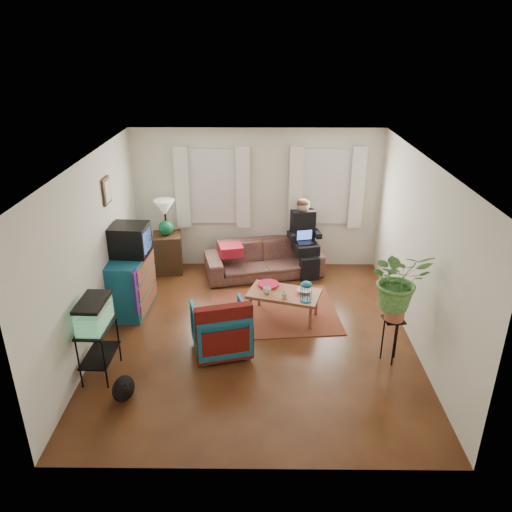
{
  "coord_description": "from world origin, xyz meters",
  "views": [
    {
      "loc": [
        0.06,
        -6.28,
        4.07
      ],
      "look_at": [
        0.0,
        0.4,
        1.1
      ],
      "focal_mm": 35.0,
      "sensor_mm": 36.0,
      "label": 1
    }
  ],
  "objects_px": {
    "aquarium_stand": "(99,350)",
    "plant_stand": "(391,340)",
    "dresser": "(131,283)",
    "side_table": "(168,253)",
    "sofa": "(264,254)",
    "armchair": "(220,327)",
    "coffee_table": "(284,305)"
  },
  "relations": [
    {
      "from": "armchair",
      "to": "dresser",
      "type": "bearing_deg",
      "value": -52.66
    },
    {
      "from": "side_table",
      "to": "plant_stand",
      "type": "distance_m",
      "value": 4.46
    },
    {
      "from": "side_table",
      "to": "dresser",
      "type": "height_order",
      "value": "dresser"
    },
    {
      "from": "side_table",
      "to": "armchair",
      "type": "distance_m",
      "value": 2.82
    },
    {
      "from": "side_table",
      "to": "coffee_table",
      "type": "height_order",
      "value": "side_table"
    },
    {
      "from": "side_table",
      "to": "coffee_table",
      "type": "bearing_deg",
      "value": -38.94
    },
    {
      "from": "coffee_table",
      "to": "armchair",
      "type": "bearing_deg",
      "value": -118.78
    },
    {
      "from": "side_table",
      "to": "coffee_table",
      "type": "relative_size",
      "value": 0.68
    },
    {
      "from": "dresser",
      "to": "coffee_table",
      "type": "bearing_deg",
      "value": -2.46
    },
    {
      "from": "dresser",
      "to": "armchair",
      "type": "xyz_separation_m",
      "value": [
        1.51,
        -1.16,
        -0.08
      ]
    },
    {
      "from": "side_table",
      "to": "armchair",
      "type": "relative_size",
      "value": 0.96
    },
    {
      "from": "sofa",
      "to": "side_table",
      "type": "distance_m",
      "value": 1.78
    },
    {
      "from": "sofa",
      "to": "aquarium_stand",
      "type": "height_order",
      "value": "sofa"
    },
    {
      "from": "aquarium_stand",
      "to": "armchair",
      "type": "distance_m",
      "value": 1.61
    },
    {
      "from": "dresser",
      "to": "aquarium_stand",
      "type": "distance_m",
      "value": 1.71
    },
    {
      "from": "dresser",
      "to": "plant_stand",
      "type": "height_order",
      "value": "dresser"
    },
    {
      "from": "side_table",
      "to": "plant_stand",
      "type": "bearing_deg",
      "value": -38.88
    },
    {
      "from": "sofa",
      "to": "armchair",
      "type": "height_order",
      "value": "sofa"
    },
    {
      "from": "dresser",
      "to": "armchair",
      "type": "relative_size",
      "value": 1.34
    },
    {
      "from": "dresser",
      "to": "plant_stand",
      "type": "distance_m",
      "value": 4.06
    },
    {
      "from": "aquarium_stand",
      "to": "side_table",
      "type": "bearing_deg",
      "value": 85.56
    },
    {
      "from": "armchair",
      "to": "sofa",
      "type": "bearing_deg",
      "value": -119.15
    },
    {
      "from": "dresser",
      "to": "aquarium_stand",
      "type": "relative_size",
      "value": 1.41
    },
    {
      "from": "aquarium_stand",
      "to": "plant_stand",
      "type": "height_order",
      "value": "aquarium_stand"
    },
    {
      "from": "sofa",
      "to": "plant_stand",
      "type": "height_order",
      "value": "sofa"
    },
    {
      "from": "dresser",
      "to": "aquarium_stand",
      "type": "xyz_separation_m",
      "value": [
        -0.01,
        -1.71,
        -0.1
      ]
    },
    {
      "from": "armchair",
      "to": "plant_stand",
      "type": "bearing_deg",
      "value": 159.27
    },
    {
      "from": "coffee_table",
      "to": "sofa",
      "type": "bearing_deg",
      "value": 118.13
    },
    {
      "from": "coffee_table",
      "to": "dresser",
      "type": "bearing_deg",
      "value": -169.3
    },
    {
      "from": "sofa",
      "to": "armchair",
      "type": "distance_m",
      "value": 2.52
    },
    {
      "from": "plant_stand",
      "to": "dresser",
      "type": "bearing_deg",
      "value": 160.02
    },
    {
      "from": "side_table",
      "to": "plant_stand",
      "type": "relative_size",
      "value": 1.11
    }
  ]
}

